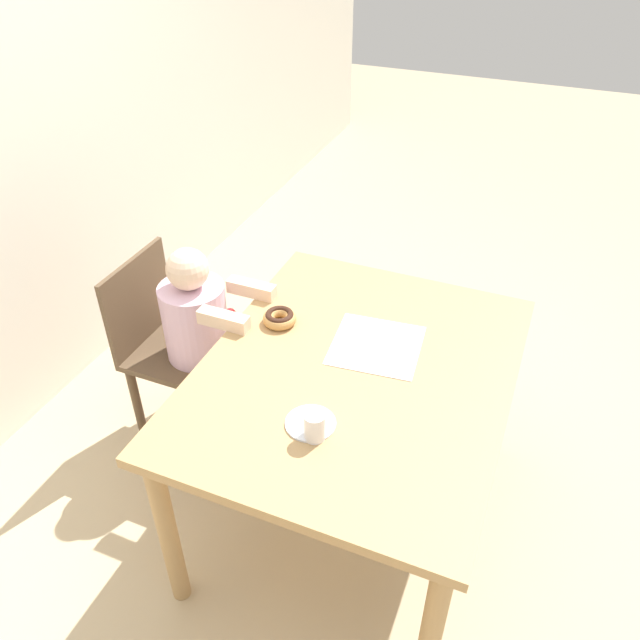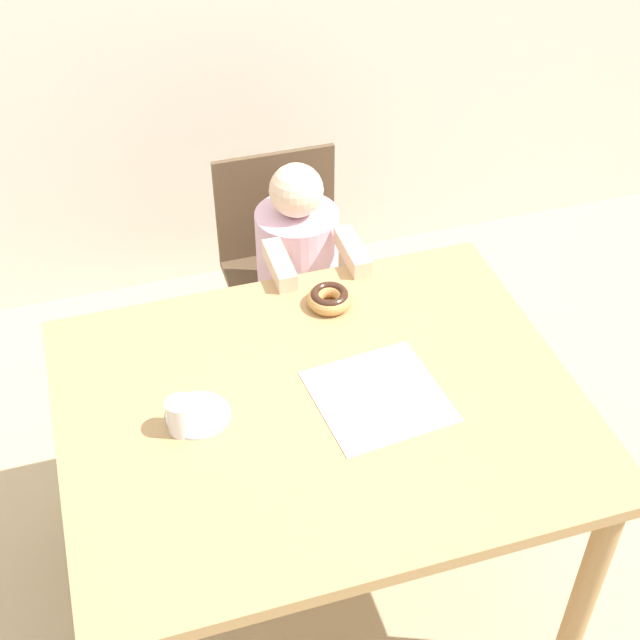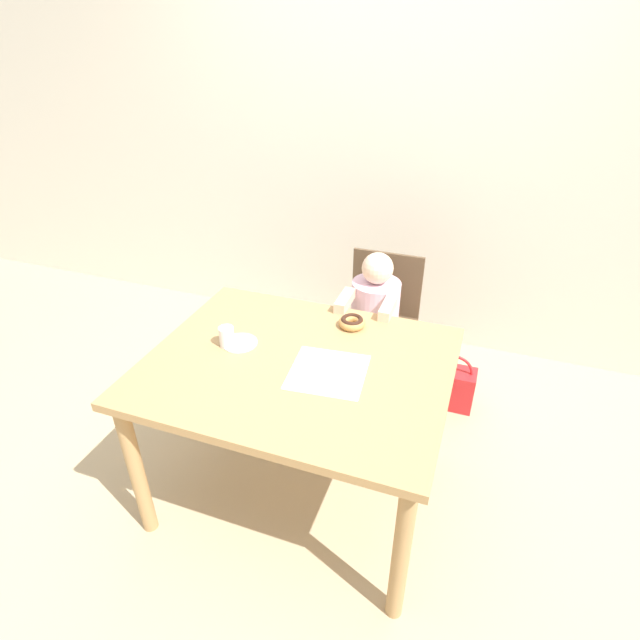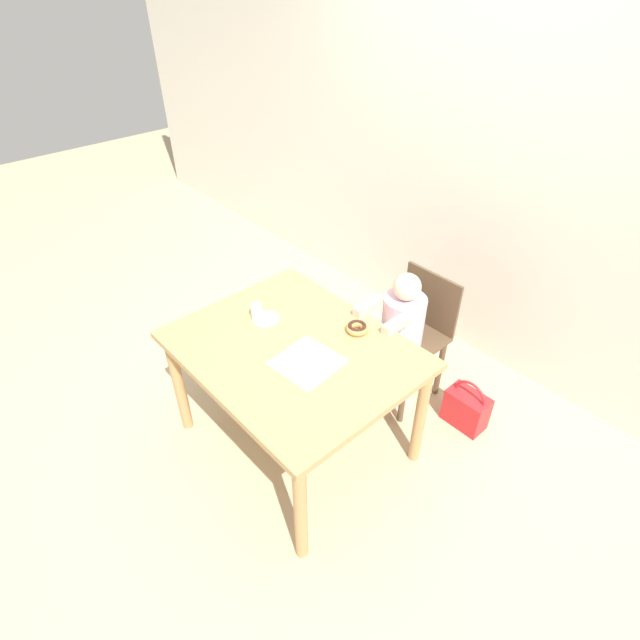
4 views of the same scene
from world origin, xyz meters
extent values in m
plane|color=tan|center=(0.00, 0.00, 0.00)|extent=(12.00, 12.00, 0.00)
cube|color=tan|center=(0.00, 0.00, 0.69)|extent=(1.17, 0.94, 0.03)
cylinder|color=tan|center=(0.52, -0.41, 0.34)|extent=(0.06, 0.06, 0.67)
cylinder|color=tan|center=(-0.52, 0.41, 0.34)|extent=(0.06, 0.06, 0.67)
cylinder|color=tan|center=(0.52, 0.41, 0.34)|extent=(0.06, 0.06, 0.67)
cube|color=brown|center=(0.14, 0.73, 0.44)|extent=(0.38, 0.41, 0.03)
cube|color=brown|center=(0.14, 0.93, 0.63)|extent=(0.38, 0.02, 0.36)
cylinder|color=brown|center=(-0.02, 0.56, 0.21)|extent=(0.04, 0.04, 0.43)
cylinder|color=brown|center=(0.30, 0.56, 0.21)|extent=(0.04, 0.04, 0.43)
cylinder|color=brown|center=(-0.02, 0.91, 0.21)|extent=(0.04, 0.04, 0.43)
cylinder|color=brown|center=(0.30, 0.91, 0.21)|extent=(0.04, 0.04, 0.43)
cylinder|color=silver|center=(0.14, 0.68, 0.23)|extent=(0.20, 0.20, 0.45)
cylinder|color=silver|center=(0.14, 0.68, 0.60)|extent=(0.24, 0.24, 0.30)
sphere|color=beige|center=(0.14, 0.68, 0.83)|extent=(0.15, 0.15, 0.15)
cube|color=beige|center=(0.04, 0.49, 0.73)|extent=(0.05, 0.18, 0.05)
cube|color=beige|center=(0.24, 0.49, 0.73)|extent=(0.05, 0.18, 0.05)
torus|color=tan|center=(0.12, 0.32, 0.73)|extent=(0.11, 0.11, 0.04)
torus|color=#381E14|center=(0.12, 0.32, 0.74)|extent=(0.10, 0.10, 0.02)
cube|color=white|center=(0.13, -0.02, 0.71)|extent=(0.31, 0.31, 0.00)
cube|color=red|center=(0.56, 0.83, 0.11)|extent=(0.24, 0.14, 0.23)
torus|color=red|center=(0.56, 0.83, 0.23)|extent=(0.20, 0.02, 0.20)
cylinder|color=white|center=(-0.31, 0.01, 0.75)|extent=(0.06, 0.06, 0.09)
cylinder|color=silver|center=(-0.27, 0.04, 0.71)|extent=(0.14, 0.14, 0.01)
camera|label=1|loc=(-1.40, -0.45, 1.99)|focal=35.00mm
camera|label=2|loc=(-0.41, -1.34, 2.16)|focal=50.00mm
camera|label=3|loc=(0.61, -1.45, 1.85)|focal=28.00mm
camera|label=4|loc=(1.48, -1.16, 2.31)|focal=28.00mm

